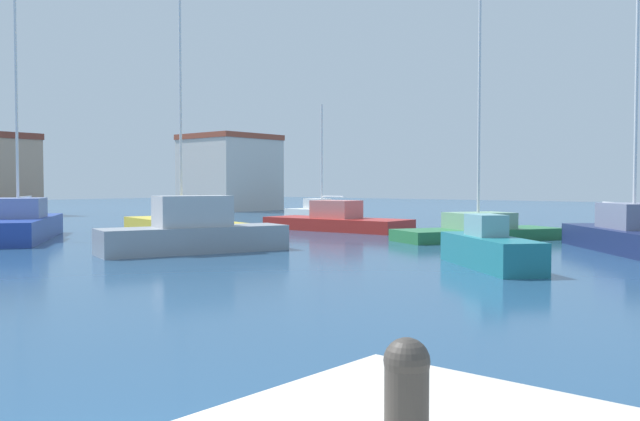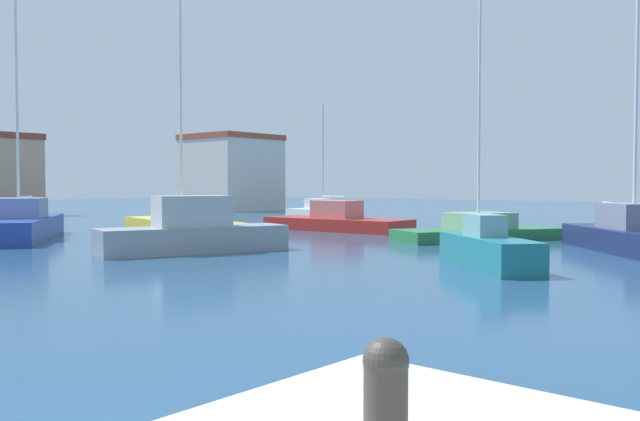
{
  "view_description": "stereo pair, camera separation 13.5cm",
  "coord_description": "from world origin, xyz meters",
  "px_view_note": "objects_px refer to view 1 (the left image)",
  "views": [
    {
      "loc": [
        -2.51,
        -4.34,
        2.48
      ],
      "look_at": [
        20.46,
        15.36,
        1.3
      ],
      "focal_mm": 37.78,
      "sensor_mm": 36.0,
      "label": 1
    },
    {
      "loc": [
        -2.43,
        -4.45,
        2.48
      ],
      "look_at": [
        20.46,
        15.36,
        1.3
      ],
      "focal_mm": 37.78,
      "sensor_mm": 36.0,
      "label": 2
    }
  ],
  "objects_px": {
    "sailboat_green_distant_north": "(478,229)",
    "motorboat_red_behind_lamppost": "(336,221)",
    "sailboat_white_inner_mooring": "(321,213)",
    "sailboat_navy_far_left": "(633,234)",
    "mooring_bollard": "(407,389)",
    "motorboat_grey_near_pier": "(194,232)",
    "motorboat_teal_far_right": "(489,249)",
    "sailboat_blue_distant_east": "(18,224)",
    "sailboat_yellow_outer_mooring": "(182,224)"
  },
  "relations": [
    {
      "from": "mooring_bollard",
      "to": "motorboat_teal_far_right",
      "type": "relative_size",
      "value": 0.14
    },
    {
      "from": "sailboat_green_distant_north",
      "to": "sailboat_yellow_outer_mooring",
      "type": "height_order",
      "value": "sailboat_yellow_outer_mooring"
    },
    {
      "from": "motorboat_teal_far_right",
      "to": "sailboat_blue_distant_east",
      "type": "bearing_deg",
      "value": 101.97
    },
    {
      "from": "sailboat_yellow_outer_mooring",
      "to": "motorboat_red_behind_lamppost",
      "type": "height_order",
      "value": "sailboat_yellow_outer_mooring"
    },
    {
      "from": "sailboat_white_inner_mooring",
      "to": "mooring_bollard",
      "type": "bearing_deg",
      "value": -138.82
    },
    {
      "from": "motorboat_red_behind_lamppost",
      "to": "sailboat_white_inner_mooring",
      "type": "bearing_deg",
      "value": 45.26
    },
    {
      "from": "sailboat_green_distant_north",
      "to": "motorboat_red_behind_lamppost",
      "type": "distance_m",
      "value": 8.87
    },
    {
      "from": "sailboat_green_distant_north",
      "to": "motorboat_teal_far_right",
      "type": "height_order",
      "value": "sailboat_green_distant_north"
    },
    {
      "from": "sailboat_green_distant_north",
      "to": "motorboat_grey_near_pier",
      "type": "xyz_separation_m",
      "value": [
        -11.62,
        5.33,
        0.23
      ]
    },
    {
      "from": "sailboat_white_inner_mooring",
      "to": "sailboat_green_distant_north",
      "type": "bearing_deg",
      "value": -116.38
    },
    {
      "from": "sailboat_white_inner_mooring",
      "to": "sailboat_yellow_outer_mooring",
      "type": "xyz_separation_m",
      "value": [
        -15.49,
        -4.73,
        0.07
      ]
    },
    {
      "from": "mooring_bollard",
      "to": "sailboat_white_inner_mooring",
      "type": "relative_size",
      "value": 0.08
    },
    {
      "from": "sailboat_green_distant_north",
      "to": "motorboat_grey_near_pier",
      "type": "relative_size",
      "value": 1.74
    },
    {
      "from": "sailboat_navy_far_left",
      "to": "sailboat_blue_distant_east",
      "type": "bearing_deg",
      "value": 118.51
    },
    {
      "from": "sailboat_white_inner_mooring",
      "to": "motorboat_grey_near_pier",
      "type": "relative_size",
      "value": 1.12
    },
    {
      "from": "sailboat_navy_far_left",
      "to": "motorboat_red_behind_lamppost",
      "type": "relative_size",
      "value": 1.41
    },
    {
      "from": "sailboat_yellow_outer_mooring",
      "to": "motorboat_grey_near_pier",
      "type": "height_order",
      "value": "sailboat_yellow_outer_mooring"
    },
    {
      "from": "sailboat_green_distant_north",
      "to": "sailboat_white_inner_mooring",
      "type": "relative_size",
      "value": 1.55
    },
    {
      "from": "sailboat_white_inner_mooring",
      "to": "motorboat_grey_near_pier",
      "type": "xyz_separation_m",
      "value": [
        -19.52,
        -10.6,
        0.19
      ]
    },
    {
      "from": "sailboat_green_distant_north",
      "to": "motorboat_red_behind_lamppost",
      "type": "xyz_separation_m",
      "value": [
        0.87,
        8.83,
        -0.01
      ]
    },
    {
      "from": "mooring_bollard",
      "to": "sailboat_blue_distant_east",
      "type": "height_order",
      "value": "sailboat_blue_distant_east"
    },
    {
      "from": "sailboat_yellow_outer_mooring",
      "to": "motorboat_grey_near_pier",
      "type": "xyz_separation_m",
      "value": [
        -4.03,
        -5.87,
        0.12
      ]
    },
    {
      "from": "sailboat_blue_distant_east",
      "to": "motorboat_grey_near_pier",
      "type": "relative_size",
      "value": 1.61
    },
    {
      "from": "sailboat_green_distant_north",
      "to": "sailboat_yellow_outer_mooring",
      "type": "distance_m",
      "value": 13.52
    },
    {
      "from": "mooring_bollard",
      "to": "motorboat_red_behind_lamppost",
      "type": "xyz_separation_m",
      "value": [
        24.84,
        20.79,
        -0.83
      ]
    },
    {
      "from": "sailboat_yellow_outer_mooring",
      "to": "sailboat_navy_far_left",
      "type": "xyz_separation_m",
      "value": [
        6.64,
        -17.93,
        0.04
      ]
    },
    {
      "from": "sailboat_blue_distant_east",
      "to": "mooring_bollard",
      "type": "bearing_deg",
      "value": -111.33
    },
    {
      "from": "sailboat_yellow_outer_mooring",
      "to": "motorboat_grey_near_pier",
      "type": "distance_m",
      "value": 7.12
    },
    {
      "from": "mooring_bollard",
      "to": "sailboat_yellow_outer_mooring",
      "type": "height_order",
      "value": "sailboat_yellow_outer_mooring"
    },
    {
      "from": "mooring_bollard",
      "to": "motorboat_red_behind_lamppost",
      "type": "height_order",
      "value": "motorboat_red_behind_lamppost"
    },
    {
      "from": "sailboat_blue_distant_east",
      "to": "motorboat_red_behind_lamppost",
      "type": "bearing_deg",
      "value": -26.23
    },
    {
      "from": "sailboat_white_inner_mooring",
      "to": "sailboat_navy_far_left",
      "type": "relative_size",
      "value": 0.68
    },
    {
      "from": "sailboat_navy_far_left",
      "to": "motorboat_grey_near_pier",
      "type": "bearing_deg",
      "value": 131.51
    },
    {
      "from": "mooring_bollard",
      "to": "motorboat_red_behind_lamppost",
      "type": "relative_size",
      "value": 0.08
    },
    {
      "from": "motorboat_red_behind_lamppost",
      "to": "motorboat_teal_far_right",
      "type": "bearing_deg",
      "value": -125.09
    },
    {
      "from": "motorboat_red_behind_lamppost",
      "to": "sailboat_navy_far_left",
      "type": "bearing_deg",
      "value": -96.66
    },
    {
      "from": "sailboat_green_distant_north",
      "to": "sailboat_blue_distant_east",
      "type": "height_order",
      "value": "sailboat_green_distant_north"
    },
    {
      "from": "mooring_bollard",
      "to": "sailboat_blue_distant_east",
      "type": "distance_m",
      "value": 29.75
    },
    {
      "from": "sailboat_white_inner_mooring",
      "to": "motorboat_grey_near_pier",
      "type": "height_order",
      "value": "sailboat_white_inner_mooring"
    },
    {
      "from": "sailboat_green_distant_north",
      "to": "sailboat_yellow_outer_mooring",
      "type": "relative_size",
      "value": 0.85
    },
    {
      "from": "sailboat_white_inner_mooring",
      "to": "sailboat_yellow_outer_mooring",
      "type": "relative_size",
      "value": 0.55
    },
    {
      "from": "sailboat_white_inner_mooring",
      "to": "motorboat_grey_near_pier",
      "type": "distance_m",
      "value": 22.21
    },
    {
      "from": "motorboat_grey_near_pier",
      "to": "sailboat_white_inner_mooring",
      "type": "bearing_deg",
      "value": 28.5
    },
    {
      "from": "mooring_bollard",
      "to": "motorboat_grey_near_pier",
      "type": "height_order",
      "value": "motorboat_grey_near_pier"
    },
    {
      "from": "sailboat_yellow_outer_mooring",
      "to": "sailboat_navy_far_left",
      "type": "height_order",
      "value": "sailboat_yellow_outer_mooring"
    },
    {
      "from": "motorboat_red_behind_lamppost",
      "to": "motorboat_grey_near_pier",
      "type": "relative_size",
      "value": 1.18
    },
    {
      "from": "motorboat_teal_far_right",
      "to": "motorboat_grey_near_pier",
      "type": "xyz_separation_m",
      "value": [
        -2.84,
        10.23,
        0.18
      ]
    },
    {
      "from": "sailboat_navy_far_left",
      "to": "motorboat_red_behind_lamppost",
      "type": "xyz_separation_m",
      "value": [
        1.82,
        15.57,
        -0.15
      ]
    },
    {
      "from": "sailboat_navy_far_left",
      "to": "motorboat_red_behind_lamppost",
      "type": "distance_m",
      "value": 15.67
    },
    {
      "from": "motorboat_red_behind_lamppost",
      "to": "motorboat_teal_far_right",
      "type": "height_order",
      "value": "motorboat_red_behind_lamppost"
    }
  ]
}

